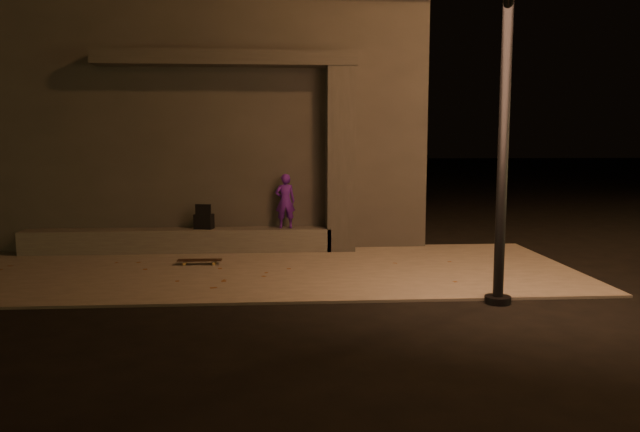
{
  "coord_description": "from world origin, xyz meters",
  "views": [
    {
      "loc": [
        0.43,
        -8.54,
        2.27
      ],
      "look_at": [
        1.17,
        2.0,
        0.94
      ],
      "focal_mm": 35.0,
      "sensor_mm": 36.0,
      "label": 1
    }
  ],
  "objects": [
    {
      "name": "building",
      "position": [
        -1.0,
        6.49,
        2.61
      ],
      "size": [
        9.0,
        5.1,
        5.22
      ],
      "color": "#383533",
      "rests_on": "ground"
    },
    {
      "name": "column",
      "position": [
        1.7,
        3.75,
        1.84
      ],
      "size": [
        0.55,
        0.55,
        3.6
      ],
      "primitive_type": "cube",
      "color": "#383533",
      "rests_on": "sidewalk"
    },
    {
      "name": "backpack",
      "position": [
        -1.0,
        3.75,
        0.66
      ],
      "size": [
        0.4,
        0.31,
        0.5
      ],
      "rotation": [
        0.0,
        0.0,
        -0.25
      ],
      "color": "black",
      "rests_on": "ledge"
    },
    {
      "name": "ground",
      "position": [
        0.0,
        0.0,
        0.0
      ],
      "size": [
        120.0,
        120.0,
        0.0
      ],
      "primitive_type": "plane",
      "color": "black",
      "rests_on": "ground"
    },
    {
      "name": "skateboarder",
      "position": [
        0.61,
        3.75,
        1.03
      ],
      "size": [
        0.41,
        0.29,
        1.08
      ],
      "primitive_type": "imported",
      "rotation": [
        0.0,
        0.0,
        3.21
      ],
      "color": "#511798",
      "rests_on": "ledge"
    },
    {
      "name": "canopy",
      "position": [
        -0.5,
        3.8,
        3.78
      ],
      "size": [
        5.0,
        0.7,
        0.28
      ],
      "primitive_type": "cube",
      "color": "#383533",
      "rests_on": "column"
    },
    {
      "name": "ledge",
      "position": [
        -1.5,
        3.75,
        0.27
      ],
      "size": [
        6.0,
        0.55,
        0.45
      ],
      "primitive_type": "cube",
      "color": "#4D4A46",
      "rests_on": "sidewalk"
    },
    {
      "name": "skateboard",
      "position": [
        -0.94,
        2.45,
        0.11
      ],
      "size": [
        0.78,
        0.21,
        0.09
      ],
      "rotation": [
        0.0,
        0.0,
        -0.02
      ],
      "color": "black",
      "rests_on": "sidewalk"
    },
    {
      "name": "sidewalk",
      "position": [
        0.0,
        2.0,
        0.02
      ],
      "size": [
        11.0,
        4.4,
        0.04
      ],
      "primitive_type": "cube",
      "color": "#625D57",
      "rests_on": "ground"
    }
  ]
}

